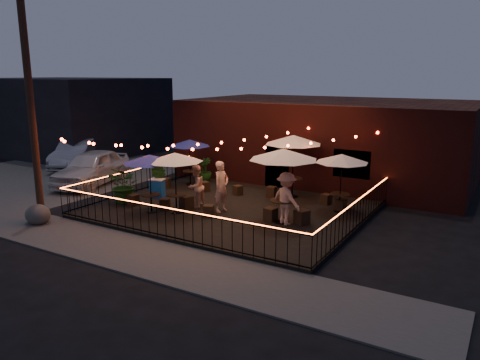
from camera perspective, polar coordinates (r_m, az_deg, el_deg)
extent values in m
plane|color=black|center=(16.92, -4.63, -5.57)|extent=(110.00, 110.00, 0.00)
cube|color=black|center=(18.49, -1.05, -3.67)|extent=(10.00, 8.00, 0.15)
cube|color=#43403E|center=(14.55, -12.12, -8.87)|extent=(18.00, 2.50, 0.05)
cube|color=#43403E|center=(27.83, -20.26, 1.05)|extent=(11.00, 12.00, 0.02)
cube|color=#37110F|center=(24.75, 10.76, 4.91)|extent=(14.00, 8.00, 4.00)
cube|color=black|center=(21.75, 4.66, 1.60)|extent=(1.20, 0.24, 2.20)
cube|color=black|center=(20.40, 13.55, 1.95)|extent=(1.60, 0.24, 1.20)
cube|color=black|center=(35.24, -20.51, 7.47)|extent=(12.00, 9.00, 5.00)
cylinder|color=#321E14|center=(18.12, -24.08, 7.52)|extent=(0.26, 0.26, 8.00)
cube|color=black|center=(15.35, -8.98, -6.74)|extent=(10.00, 0.04, 0.04)
cube|color=black|center=(15.07, -9.10, -3.45)|extent=(10.00, 0.04, 0.04)
cube|color=#EB591E|center=(15.06, -9.11, -3.34)|extent=(10.00, 0.03, 0.02)
cube|color=black|center=(21.41, -12.51, -1.24)|extent=(0.04, 8.00, 0.04)
cube|color=black|center=(21.21, -12.63, 1.17)|extent=(0.04, 8.00, 0.04)
cube|color=#EB591E|center=(21.21, -12.64, 1.25)|extent=(0.03, 8.00, 0.02)
cube|color=black|center=(16.49, 13.97, -5.58)|extent=(0.04, 8.00, 0.04)
cube|color=black|center=(16.23, 14.15, -2.50)|extent=(0.04, 8.00, 0.04)
cube|color=#EB591E|center=(16.22, 14.15, -2.40)|extent=(0.03, 8.00, 0.02)
cylinder|color=black|center=(18.29, -10.72, -3.80)|extent=(0.40, 0.40, 0.03)
cylinder|color=black|center=(18.20, -10.77, -2.81)|extent=(0.06, 0.06, 0.66)
cylinder|color=black|center=(18.11, -10.81, -1.78)|extent=(0.74, 0.74, 0.04)
cylinder|color=black|center=(18.01, -10.87, -0.48)|extent=(0.04, 0.04, 2.21)
cone|color=navy|center=(17.82, -11.00, 2.55)|extent=(2.49, 2.49, 0.32)
cylinder|color=black|center=(22.48, -6.05, -0.50)|extent=(0.39, 0.39, 0.03)
cylinder|color=black|center=(22.41, -6.07, 0.28)|extent=(0.05, 0.05, 0.64)
cylinder|color=black|center=(22.34, -6.09, 1.11)|extent=(0.71, 0.71, 0.04)
cylinder|color=black|center=(22.26, -6.11, 2.14)|extent=(0.04, 0.04, 2.14)
cone|color=navy|center=(22.10, -6.17, 4.53)|extent=(2.49, 2.49, 0.31)
cylinder|color=black|center=(18.04, -7.74, -3.92)|extent=(0.42, 0.42, 0.03)
cylinder|color=black|center=(17.94, -7.77, -2.88)|extent=(0.06, 0.06, 0.69)
cylinder|color=black|center=(17.85, -7.80, -1.79)|extent=(0.77, 0.77, 0.04)
cylinder|color=black|center=(17.74, -7.85, -0.42)|extent=(0.04, 0.04, 2.30)
cone|color=silver|center=(17.54, -7.95, 2.78)|extent=(2.27, 2.27, 0.33)
cylinder|color=black|center=(20.25, 6.34, -2.00)|extent=(0.48, 0.48, 0.03)
cylinder|color=black|center=(20.15, 6.37, -0.93)|extent=(0.07, 0.07, 0.79)
cylinder|color=black|center=(20.06, 6.40, 0.20)|extent=(0.88, 0.88, 0.04)
cylinder|color=black|center=(19.95, 6.43, 1.62)|extent=(0.05, 0.05, 2.64)
cone|color=silver|center=(19.76, 6.52, 4.91)|extent=(2.50, 2.50, 0.39)
cylinder|color=black|center=(16.80, 5.14, -5.12)|extent=(0.48, 0.48, 0.03)
cylinder|color=black|center=(16.68, 5.16, -3.85)|extent=(0.07, 0.07, 0.79)
cylinder|color=black|center=(16.57, 5.19, -2.50)|extent=(0.88, 0.88, 0.04)
cylinder|color=black|center=(16.44, 5.23, -0.80)|extent=(0.05, 0.05, 2.64)
cone|color=silver|center=(16.21, 5.31, 3.16)|extent=(2.52, 2.52, 0.38)
cylinder|color=black|center=(18.46, 12.01, -3.70)|extent=(0.41, 0.41, 0.03)
cylinder|color=black|center=(18.37, 12.05, -2.72)|extent=(0.06, 0.06, 0.66)
cylinder|color=black|center=(18.28, 12.10, -1.69)|extent=(0.74, 0.74, 0.04)
cylinder|color=black|center=(18.18, 12.17, -0.40)|extent=(0.04, 0.04, 2.21)
cone|color=silver|center=(17.99, 12.31, 2.60)|extent=(2.41, 2.41, 0.32)
cube|color=black|center=(19.31, -12.89, -2.38)|extent=(0.39, 0.39, 0.44)
cube|color=black|center=(18.54, -9.14, -2.89)|extent=(0.46, 0.46, 0.41)
cube|color=black|center=(21.93, -9.05, -0.36)|extent=(0.50, 0.50, 0.45)
cube|color=black|center=(21.07, -4.37, -0.80)|extent=(0.48, 0.48, 0.44)
cube|color=black|center=(18.42, -6.54, -2.74)|extent=(0.55, 0.55, 0.52)
cube|color=black|center=(17.39, -3.85, -3.78)|extent=(0.48, 0.48, 0.44)
cube|color=black|center=(20.44, -0.28, -1.24)|extent=(0.44, 0.44, 0.41)
cube|color=black|center=(20.13, 3.85, -1.44)|extent=(0.41, 0.41, 0.44)
cube|color=black|center=(16.93, 3.75, -4.19)|extent=(0.46, 0.46, 0.47)
cube|color=black|center=(16.65, 7.54, -4.49)|extent=(0.57, 0.57, 0.51)
cube|color=black|center=(19.28, 10.48, -2.32)|extent=(0.43, 0.43, 0.42)
cube|color=black|center=(18.52, 12.16, -2.99)|extent=(0.41, 0.41, 0.44)
imported|color=#D49F8A|center=(17.81, -2.28, -0.81)|extent=(0.56, 0.77, 1.96)
imported|color=#D9B190|center=(18.47, -5.39, -0.79)|extent=(0.67, 0.85, 1.69)
imported|color=#CDAF8E|center=(16.39, 5.67, -2.26)|extent=(1.37, 1.09, 1.86)
imported|color=#163410|center=(19.55, -13.87, -0.62)|extent=(1.53, 1.38, 1.51)
imported|color=#12360B|center=(20.45, -9.99, -0.08)|extent=(0.82, 0.70, 1.34)
imported|color=#113D0C|center=(22.78, -4.32, 1.22)|extent=(0.75, 0.75, 1.19)
cube|color=blue|center=(20.30, -10.04, -1.03)|extent=(0.65, 0.53, 0.76)
cube|color=silver|center=(20.21, -10.09, 0.06)|extent=(0.69, 0.57, 0.05)
ellipsoid|color=#4A4B45|center=(18.43, -23.43, -3.89)|extent=(1.17, 1.10, 0.73)
imported|color=silver|center=(24.00, -17.62, 1.46)|extent=(3.29, 5.28, 1.68)
imported|color=#999AA1|center=(28.68, -19.22, 3.09)|extent=(3.93, 5.12, 1.62)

